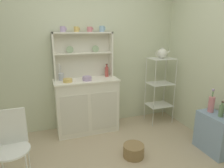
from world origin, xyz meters
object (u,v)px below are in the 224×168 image
(hutch_cabinet, at_px, (87,105))
(flower_vase, at_px, (211,104))
(wire_chair, at_px, (12,142))
(floor_basket, at_px, (134,151))
(side_shelf_blue, at_px, (215,134))
(bowl_mixing_large, at_px, (68,80))
(utensil_jar, at_px, (61,76))
(porcelain_teapot, at_px, (162,53))
(oil_bottle, at_px, (221,111))
(bakers_rack, at_px, (160,82))
(cup_lilac_0, at_px, (63,29))
(jam_bottle, at_px, (107,71))
(hutch_shelf_unit, at_px, (83,52))

(hutch_cabinet, bearing_deg, flower_vase, -35.16)
(wire_chair, relative_size, floor_basket, 3.04)
(side_shelf_blue, height_order, bowl_mixing_large, bowl_mixing_large)
(hutch_cabinet, bearing_deg, floor_basket, -65.75)
(hutch_cabinet, height_order, floor_basket, hutch_cabinet)
(hutch_cabinet, distance_m, wire_chair, 1.38)
(bowl_mixing_large, xyz_separation_m, utensil_jar, (-0.08, 0.15, 0.03))
(hutch_cabinet, height_order, porcelain_teapot, porcelain_teapot)
(utensil_jar, bearing_deg, side_shelf_blue, -33.82)
(oil_bottle, bearing_deg, bakers_rack, 99.94)
(cup_lilac_0, height_order, porcelain_teapot, cup_lilac_0)
(jam_bottle, distance_m, oil_bottle, 1.77)
(hutch_shelf_unit, relative_size, utensil_jar, 3.70)
(hutch_shelf_unit, distance_m, floor_basket, 1.69)
(side_shelf_blue, relative_size, jam_bottle, 2.52)
(cup_lilac_0, distance_m, flower_vase, 2.38)
(side_shelf_blue, bearing_deg, floor_basket, 166.71)
(wire_chair, bearing_deg, hutch_cabinet, 20.76)
(jam_bottle, xyz_separation_m, flower_vase, (1.14, -1.15, -0.31))
(floor_basket, relative_size, cup_lilac_0, 2.85)
(hutch_shelf_unit, xyz_separation_m, utensil_jar, (-0.37, -0.09, -0.36))
(flower_vase, distance_m, oil_bottle, 0.17)
(bakers_rack, bearing_deg, bowl_mixing_large, 179.18)
(hutch_cabinet, xyz_separation_m, flower_vase, (1.51, -1.06, 0.21))
(bowl_mixing_large, bearing_deg, bakers_rack, -0.82)
(floor_basket, bearing_deg, hutch_cabinet, 114.25)
(hutch_shelf_unit, relative_size, floor_basket, 3.38)
(side_shelf_blue, height_order, utensil_jar, utensil_jar)
(hutch_cabinet, bearing_deg, wire_chair, -136.56)
(hutch_cabinet, bearing_deg, bakers_rack, -4.20)
(hutch_cabinet, relative_size, bakers_rack, 0.86)
(porcelain_teapot, relative_size, flower_vase, 0.76)
(wire_chair, height_order, flower_vase, flower_vase)
(hutch_cabinet, distance_m, utensil_jar, 0.62)
(side_shelf_blue, xyz_separation_m, floor_basket, (-1.09, 0.26, -0.19))
(cup_lilac_0, relative_size, bowl_mixing_large, 0.71)
(floor_basket, bearing_deg, cup_lilac_0, 124.35)
(oil_bottle, bearing_deg, cup_lilac_0, 143.19)
(floor_basket, bearing_deg, oil_bottle, -15.65)
(cup_lilac_0, relative_size, flower_vase, 0.29)
(utensil_jar, height_order, oil_bottle, utensil_jar)
(hutch_shelf_unit, distance_m, utensil_jar, 0.53)
(hutch_shelf_unit, bearing_deg, side_shelf_blue, -41.75)
(hutch_shelf_unit, distance_m, side_shelf_blue, 2.27)
(hutch_cabinet, xyz_separation_m, floor_basket, (0.42, -0.93, -0.37))
(hutch_cabinet, height_order, bowl_mixing_large, bowl_mixing_large)
(porcelain_teapot, bearing_deg, utensil_jar, 174.07)
(floor_basket, xyz_separation_m, porcelain_teapot, (0.89, 0.83, 1.17))
(wire_chair, bearing_deg, side_shelf_blue, -28.08)
(side_shelf_blue, relative_size, floor_basket, 1.95)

